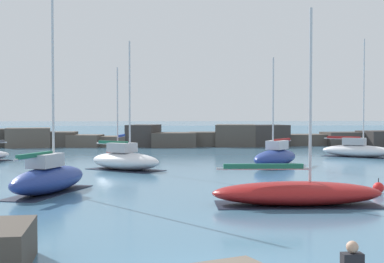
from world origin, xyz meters
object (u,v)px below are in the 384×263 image
(sailboat_moored_4, at_px, (49,178))
(mooring_buoy_orange_near, at_px, (378,188))
(sailboat_moored_1, at_px, (297,193))
(sailboat_moored_0, at_px, (357,150))
(sailboat_moored_2, at_px, (119,150))
(sailboat_moored_8, at_px, (276,157))
(sailboat_moored_3, at_px, (125,160))

(sailboat_moored_4, xyz_separation_m, mooring_buoy_orange_near, (15.83, -1.39, -0.48))
(sailboat_moored_1, height_order, sailboat_moored_4, sailboat_moored_4)
(sailboat_moored_0, height_order, sailboat_moored_2, sailboat_moored_0)
(sailboat_moored_2, bearing_deg, sailboat_moored_4, -95.60)
(sailboat_moored_1, bearing_deg, sailboat_moored_8, 79.48)
(sailboat_moored_1, relative_size, sailboat_moored_3, 0.94)
(sailboat_moored_2, relative_size, sailboat_moored_3, 0.91)
(sailboat_moored_2, bearing_deg, mooring_buoy_orange_near, -59.43)
(sailboat_moored_0, bearing_deg, sailboat_moored_3, -154.93)
(mooring_buoy_orange_near, bearing_deg, sailboat_moored_4, 175.00)
(sailboat_moored_1, distance_m, sailboat_moored_4, 11.83)
(sailboat_moored_3, bearing_deg, sailboat_moored_2, 95.36)
(sailboat_moored_0, distance_m, sailboat_moored_8, 12.08)
(sailboat_moored_2, bearing_deg, sailboat_moored_3, -84.64)
(sailboat_moored_3, bearing_deg, sailboat_moored_0, 25.07)
(sailboat_moored_1, xyz_separation_m, sailboat_moored_3, (-7.81, 14.92, 0.18))
(sailboat_moored_2, bearing_deg, sailboat_moored_8, -38.52)
(sailboat_moored_3, bearing_deg, mooring_buoy_orange_near, -43.45)
(sailboat_moored_4, xyz_separation_m, sailboat_moored_8, (14.09, 12.28, -0.04))
(sailboat_moored_2, xyz_separation_m, mooring_buoy_orange_near, (13.69, -23.18, -0.37))
(sailboat_moored_4, distance_m, mooring_buoy_orange_near, 15.90)
(sailboat_moored_1, xyz_separation_m, sailboat_moored_2, (-8.86, 26.13, 0.12))
(sailboat_moored_8, distance_m, mooring_buoy_orange_near, 13.79)
(sailboat_moored_4, bearing_deg, mooring_buoy_orange_near, -5.00)
(mooring_buoy_orange_near, bearing_deg, sailboat_moored_2, 120.57)
(mooring_buoy_orange_near, bearing_deg, sailboat_moored_8, 97.27)
(sailboat_moored_3, height_order, mooring_buoy_orange_near, sailboat_moored_3)
(sailboat_moored_4, relative_size, sailboat_moored_8, 1.32)
(sailboat_moored_0, xyz_separation_m, sailboat_moored_2, (-21.23, 1.77, -0.03))
(sailboat_moored_1, relative_size, sailboat_moored_2, 1.03)
(mooring_buoy_orange_near, bearing_deg, sailboat_moored_0, 70.63)
(sailboat_moored_0, xyz_separation_m, sailboat_moored_4, (-23.36, -20.03, 0.09))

